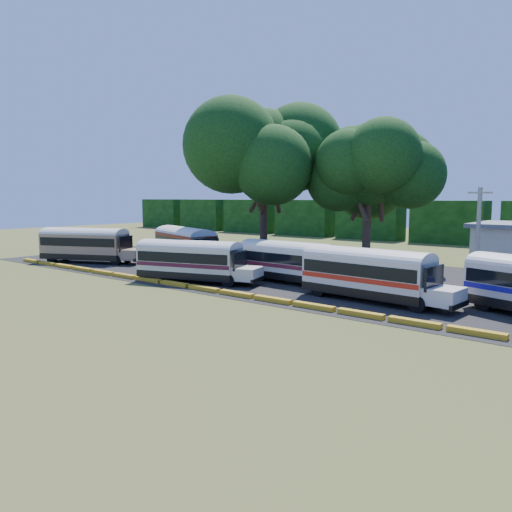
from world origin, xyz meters
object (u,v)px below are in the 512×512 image
Objects in this scene: bus_white_red at (369,271)px; bus_beige at (87,243)px; bus_cream_west at (192,259)px; tree_west at (264,153)px; bus_red at (186,243)px.

bus_beige is at bearing -174.65° from bus_white_red.
tree_west reaches higher than bus_cream_west.
tree_west is (-17.66, 11.85, 8.98)m from bus_white_red.
bus_beige is 0.70× the size of tree_west.
bus_beige is at bearing -128.99° from bus_red.
bus_red is (8.64, 5.23, 0.08)m from bus_beige.
bus_beige reaches higher than bus_white_red.
tree_west is at bearing 88.96° from bus_cream_west.
bus_white_red reaches higher than bus_cream_west.
bus_beige is 0.95× the size of bus_red.
bus_cream_west is (7.75, -6.65, -0.25)m from bus_red.
bus_beige is at bearing -134.82° from tree_west.
tree_west is at bearing 21.50° from bus_beige.
bus_cream_west is 0.98× the size of bus_white_red.
tree_west is at bearing 82.22° from bus_red.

